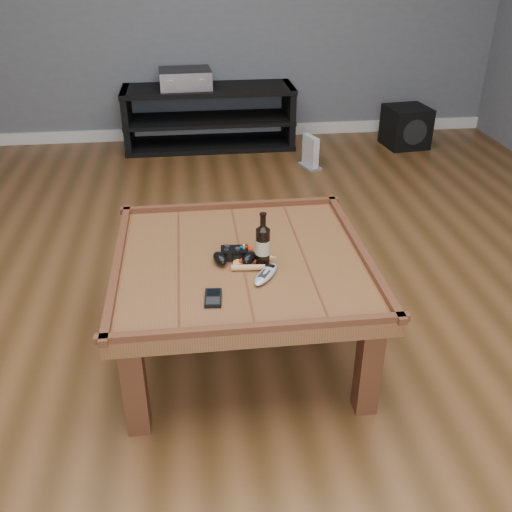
{
  "coord_description": "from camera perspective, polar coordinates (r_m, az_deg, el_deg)",
  "views": [
    {
      "loc": [
        -0.18,
        -1.97,
        1.57
      ],
      "look_at": [
        0.04,
        -0.12,
        0.52
      ],
      "focal_mm": 40.0,
      "sensor_mm": 36.0,
      "label": 1
    }
  ],
  "objects": [
    {
      "name": "remote_control",
      "position": [
        2.14,
        1.0,
        -1.83
      ],
      "size": [
        0.14,
        0.17,
        0.02
      ],
      "rotation": [
        0.0,
        0.0,
        -0.55
      ],
      "color": "#9FA5AD",
      "rests_on": "coffee_table"
    },
    {
      "name": "beer_bottle",
      "position": [
        2.19,
        0.69,
        1.24
      ],
      "size": [
        0.06,
        0.06,
        0.22
      ],
      "color": "black",
      "rests_on": "coffee_table"
    },
    {
      "name": "subwoofer",
      "position": [
        5.08,
        14.76,
        12.4
      ],
      "size": [
        0.37,
        0.37,
        0.33
      ],
      "rotation": [
        0.0,
        0.0,
        0.11
      ],
      "color": "black",
      "rests_on": "ground"
    },
    {
      "name": "coffee_table",
      "position": [
        2.3,
        -1.44,
        -1.46
      ],
      "size": [
        1.03,
        1.03,
        0.48
      ],
      "color": "brown",
      "rests_on": "ground"
    },
    {
      "name": "pizza_slice",
      "position": [
        2.25,
        -0.82,
        -0.3
      ],
      "size": [
        0.16,
        0.24,
        0.02
      ],
      "rotation": [
        0.0,
        0.0,
        -0.09
      ],
      "color": "tan",
      "rests_on": "coffee_table"
    },
    {
      "name": "game_console",
      "position": [
        4.47,
        5.46,
        10.19
      ],
      "size": [
        0.16,
        0.22,
        0.25
      ],
      "rotation": [
        0.0,
        0.0,
        0.31
      ],
      "color": "gray",
      "rests_on": "ground"
    },
    {
      "name": "ground",
      "position": [
        2.53,
        -1.33,
        -9.1
      ],
      "size": [
        6.0,
        6.0,
        0.0
      ],
      "primitive_type": "plane",
      "color": "#472D14",
      "rests_on": "ground"
    },
    {
      "name": "av_receiver",
      "position": [
        4.82,
        -7.09,
        17.2
      ],
      "size": [
        0.42,
        0.36,
        0.14
      ],
      "rotation": [
        0.0,
        0.0,
        0.05
      ],
      "color": "black",
      "rests_on": "media_console"
    },
    {
      "name": "smartphone",
      "position": [
        2.02,
        -4.3,
        -4.2
      ],
      "size": [
        0.07,
        0.11,
        0.01
      ],
      "rotation": [
        0.0,
        0.0,
        -0.08
      ],
      "color": "black",
      "rests_on": "coffee_table"
    },
    {
      "name": "game_controller",
      "position": [
        2.24,
        -2.16,
        0.02
      ],
      "size": [
        0.19,
        0.13,
        0.05
      ],
      "rotation": [
        0.0,
        0.0,
        -0.09
      ],
      "color": "black",
      "rests_on": "coffee_table"
    },
    {
      "name": "baseboard",
      "position": [
        5.19,
        -4.74,
        12.25
      ],
      "size": [
        5.0,
        0.02,
        0.1
      ],
      "primitive_type": "cube",
      "color": "silver",
      "rests_on": "ground"
    },
    {
      "name": "media_console",
      "position": [
        4.91,
        -4.7,
        13.61
      ],
      "size": [
        1.4,
        0.45,
        0.5
      ],
      "color": "black",
      "rests_on": "ground"
    }
  ]
}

